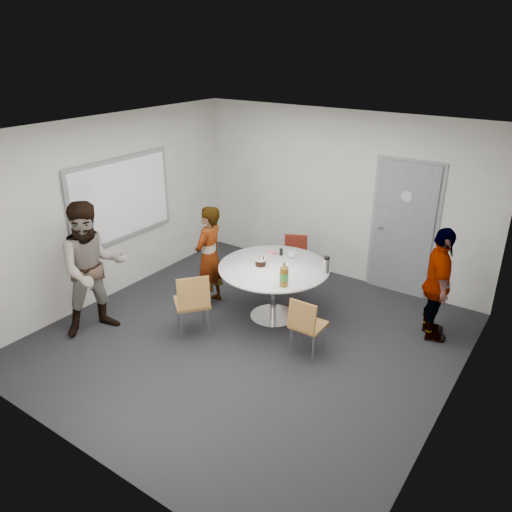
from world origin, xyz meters
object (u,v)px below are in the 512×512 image
Objects in this scene: chair_near_left at (193,299)px; person_main at (209,257)px; door at (403,229)px; whiteboard at (122,199)px; table at (275,274)px; chair_near_right at (306,322)px; chair_far at (295,255)px; person_left at (93,269)px; person_right at (438,285)px.

chair_near_left is 0.60× the size of person_main.
whiteboard is at bearing -147.34° from door.
table is (-1.12, -1.81, -0.34)m from door.
chair_near_left is 1.14× the size of chair_near_right.
person_left reaches higher than chair_far.
person_main reaches higher than chair_near_right.
whiteboard is at bearing -169.10° from table.
door reaches higher than table.
chair_near_right is at bearing -97.40° from door.
chair_far is at bearing 147.09° from person_main.
chair_near_left is 0.59× the size of person_right.
door is 1.12× the size of whiteboard.
whiteboard is at bearing 14.32° from chair_far.
whiteboard is 3.39m from chair_near_right.
chair_near_right is at bearing -35.05° from table.
chair_near_left is at bearing 99.79° from person_right.
person_left is (-1.18, -0.58, 0.35)m from chair_near_left.
person_right is at bearing 21.48° from table.
door is at bearing 126.44° from person_main.
chair_near_left is 2.19m from chair_far.
chair_near_right is 0.53× the size of person_main.
table is (2.44, 0.47, -0.76)m from whiteboard.
person_main is at bearing 39.86° from chair_far.
person_left is at bearing -60.34° from whiteboard.
whiteboard is 1.25× the size of person_main.
table is 1.04m from person_main.
door reaches higher than person_main.
door is at bearing 58.22° from table.
chair_far is 2.38m from person_right.
door reaches higher than person_left.
chair_near_left is 0.95m from person_main.
chair_near_left is 0.50× the size of person_left.
chair_far is 3.14m from person_left.
whiteboard reaches higher than person_left.
door is 1.71m from chair_far.
door is at bearing 14.44° from person_right.
whiteboard reaches higher than person_main.
whiteboard is 1.05× the size of person_left.
table reaches higher than chair_near_left.
chair_far is at bearing -2.02° from person_left.
table is at bearing 144.20° from chair_near_right.
table is 1.01m from chair_near_right.
chair_near_left is at bearing -38.14° from person_left.
person_right is at bearing -50.63° from door.
person_right reaches higher than chair_near_left.
person_right is at bearing 15.77° from whiteboard.
chair_near_right is at bearing -42.94° from person_left.
door reaches higher than chair_far.
whiteboard is at bearing 80.84° from person_right.
door is 1.39× the size of table.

